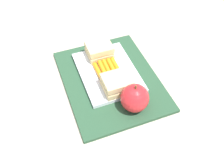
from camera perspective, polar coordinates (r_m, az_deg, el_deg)
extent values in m
plane|color=#B7AD99|center=(0.84, -0.30, -1.40)|extent=(2.40, 2.40, 0.00)
cube|color=#284C33|center=(0.83, -0.31, -1.17)|extent=(0.36, 0.28, 0.01)
cube|color=white|center=(0.84, -0.91, 0.51)|extent=(0.23, 0.17, 0.01)
cube|color=#DBC189|center=(0.89, -2.67, 4.58)|extent=(0.07, 0.08, 0.02)
cube|color=beige|center=(0.88, -2.70, 5.22)|extent=(0.07, 0.07, 0.01)
cube|color=#DBC189|center=(0.87, -2.73, 5.86)|extent=(0.07, 0.08, 0.02)
cube|color=#DBC189|center=(0.78, 1.06, -2.57)|extent=(0.07, 0.08, 0.02)
cube|color=beige|center=(0.77, 1.07, -1.94)|extent=(0.07, 0.07, 0.01)
cube|color=#DBC189|center=(0.76, 1.08, -1.29)|extent=(0.07, 0.08, 0.02)
cylinder|color=orange|center=(0.83, -2.92, 0.66)|extent=(0.08, 0.01, 0.02)
cylinder|color=orange|center=(0.83, -1.85, 0.93)|extent=(0.08, 0.01, 0.02)
cylinder|color=orange|center=(0.83, -0.95, 1.15)|extent=(0.08, 0.01, 0.02)
cylinder|color=orange|center=(0.84, 0.02, 1.46)|extent=(0.08, 0.01, 0.02)
cylinder|color=orange|center=(0.84, 0.89, 1.72)|extent=(0.08, 0.01, 0.02)
sphere|color=red|center=(0.73, 4.84, -4.98)|extent=(0.08, 0.08, 0.08)
cylinder|color=brown|center=(0.70, 5.06, -2.70)|extent=(0.01, 0.00, 0.01)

